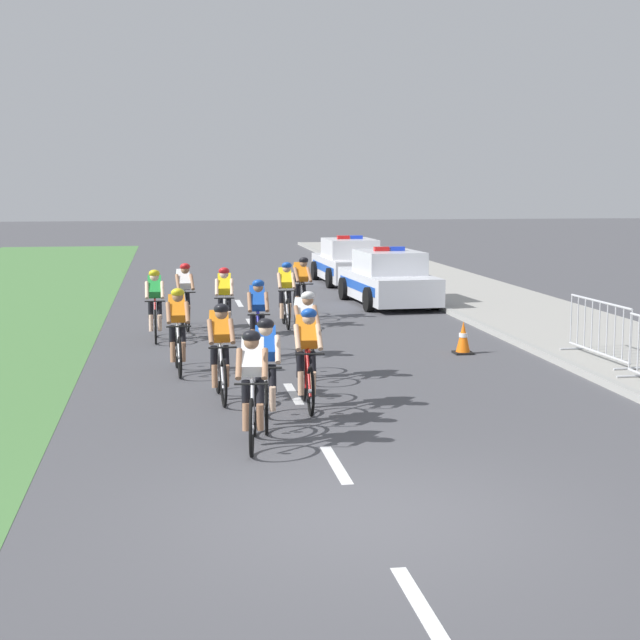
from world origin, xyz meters
name	(u,v)px	position (x,y,z in m)	size (l,w,h in m)	color
ground_plane	(366,515)	(0.00, 0.00, 0.00)	(160.00, 160.00, 0.00)	#4C4C51
sidewalk_slab	(528,314)	(6.94, 14.00, 0.06)	(3.75, 60.00, 0.12)	#A3A099
kerb_edge	(458,315)	(5.14, 14.00, 0.07)	(0.16, 60.00, 0.13)	#9E9E99
lane_markings_centre	(259,336)	(0.00, 11.82, 0.00)	(0.14, 29.60, 0.01)	white
cyclist_lead	(253,385)	(-0.90, 2.77, 0.79)	(0.46, 1.72, 1.56)	black
cyclist_second	(266,369)	(-0.63, 3.80, 0.79)	(0.44, 1.72, 1.56)	black
cyclist_third	(307,356)	(0.07, 4.77, 0.79)	(0.42, 1.72, 1.56)	black
cyclist_fourth	(220,350)	(-1.15, 5.51, 0.79)	(0.42, 1.72, 1.56)	black
cyclist_fifth	(305,333)	(0.35, 6.98, 0.79)	(0.42, 1.72, 1.56)	black
cyclist_sixth	(178,329)	(-1.77, 7.80, 0.79)	(0.43, 1.72, 1.56)	black
cyclist_seventh	(258,317)	(-0.26, 9.12, 0.79)	(0.42, 1.72, 1.56)	black
cyclist_eighth	(155,304)	(-2.21, 11.54, 0.79)	(0.42, 1.72, 1.56)	black
cyclist_ninth	(224,300)	(-0.73, 11.88, 0.79)	(0.43, 1.72, 1.56)	black
cyclist_tenth	(286,293)	(0.74, 13.11, 0.79)	(0.42, 1.72, 1.56)	black
cyclist_eleventh	(184,295)	(-1.57, 13.12, 0.79)	(0.45, 1.72, 1.56)	black
cyclist_twelfth	(301,286)	(1.30, 14.53, 0.79)	(0.44, 1.72, 1.56)	black
police_car_nearest	(388,280)	(4.01, 16.91, 0.68)	(2.21, 4.50, 1.59)	silver
police_car_second	(349,263)	(4.01, 22.79, 0.68)	(2.09, 4.45, 1.59)	white
crowd_barrier_rear	(599,331)	(5.79, 7.39, 0.65)	(0.60, 2.32, 1.07)	#B7BABF
traffic_cone_near	(463,338)	(3.73, 8.98, 0.31)	(0.36, 0.36, 0.64)	black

